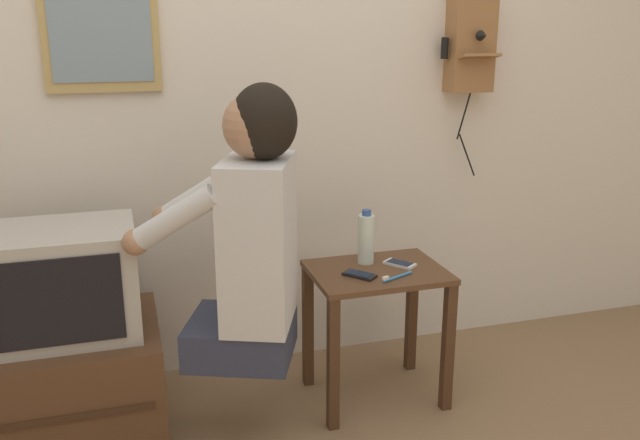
% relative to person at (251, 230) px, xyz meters
% --- Properties ---
extents(wall_back, '(6.80, 0.05, 2.55)m').
position_rel_person_xyz_m(wall_back, '(0.03, 0.62, 0.47)').
color(wall_back, beige).
rests_on(wall_back, ground_plane).
extents(side_table, '(0.52, 0.39, 0.55)m').
position_rel_person_xyz_m(side_table, '(0.52, 0.14, -0.38)').
color(side_table, '#51331E').
rests_on(side_table, ground_plane).
extents(person, '(0.61, 0.52, 0.96)m').
position_rel_person_xyz_m(person, '(0.00, 0.00, 0.00)').
color(person, '#2D3347').
rests_on(person, ground_plane).
extents(tv_stand, '(0.75, 0.56, 0.42)m').
position_rel_person_xyz_m(tv_stand, '(-0.70, 0.22, -0.59)').
color(tv_stand, '#51331E').
rests_on(tv_stand, ground_plane).
extents(television, '(0.59, 0.40, 0.38)m').
position_rel_person_xyz_m(television, '(-0.67, 0.21, -0.19)').
color(television, '#ADA89E').
rests_on(television, tv_stand).
extents(wall_phone_antique, '(0.23, 0.18, 0.84)m').
position_rel_person_xyz_m(wall_phone_antique, '(1.08, 0.53, 0.59)').
color(wall_phone_antique, olive).
extents(framed_picture, '(0.43, 0.03, 0.56)m').
position_rel_person_xyz_m(framed_picture, '(-0.43, 0.58, 0.69)').
color(framed_picture, tan).
extents(cell_phone_held, '(0.12, 0.13, 0.01)m').
position_rel_person_xyz_m(cell_phone_held, '(0.43, 0.09, -0.24)').
color(cell_phone_held, black).
rests_on(cell_phone_held, side_table).
extents(cell_phone_spare, '(0.12, 0.14, 0.01)m').
position_rel_person_xyz_m(cell_phone_spare, '(0.62, 0.16, -0.24)').
color(cell_phone_spare, silver).
rests_on(cell_phone_spare, side_table).
extents(water_bottle, '(0.06, 0.06, 0.22)m').
position_rel_person_xyz_m(water_bottle, '(0.50, 0.23, -0.15)').
color(water_bottle, silver).
rests_on(water_bottle, side_table).
extents(toothbrush, '(0.14, 0.07, 0.02)m').
position_rel_person_xyz_m(toothbrush, '(0.55, 0.03, -0.24)').
color(toothbrush, '#338CD8').
rests_on(toothbrush, side_table).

